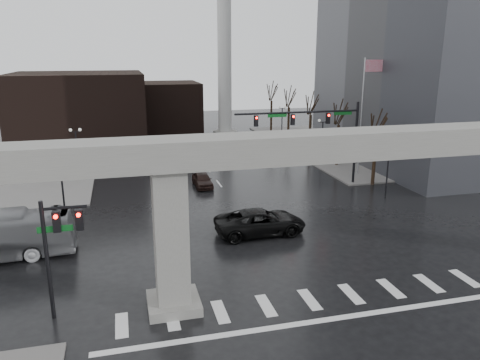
{
  "coord_description": "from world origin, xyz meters",
  "views": [
    {
      "loc": [
        -9.02,
        -21.4,
        12.59
      ],
      "look_at": [
        -1.72,
        7.02,
        4.5
      ],
      "focal_mm": 35.0,
      "sensor_mm": 36.0,
      "label": 1
    }
  ],
  "objects": [
    {
      "name": "tree_right_0",
      "position": [
        14.53,
        18.02,
        2.79
      ],
      "size": [
        1.09,
        1.58,
        7.5
      ],
      "color": "black",
      "rests_on": "ground"
    },
    {
      "name": "tree_right_4",
      "position": [
        14.53,
        50.02,
        3.04
      ],
      "size": [
        1.12,
        1.69,
        8.19
      ],
      "color": "black",
      "rests_on": "ground"
    },
    {
      "name": "building_far_left",
      "position": [
        -14.0,
        42.0,
        5.0
      ],
      "size": [
        16.0,
        14.0,
        10.0
      ],
      "primitive_type": "cube",
      "color": "black",
      "rests_on": "ground"
    },
    {
      "name": "lamp_right_2",
      "position": [
        13.5,
        42.0,
        3.47
      ],
      "size": [
        1.22,
        0.32,
        5.11
      ],
      "color": "black",
      "rests_on": "ground"
    },
    {
      "name": "tree_right_2",
      "position": [
        14.53,
        34.02,
        2.91
      ],
      "size": [
        1.1,
        1.63,
        7.85
      ],
      "color": "black",
      "rests_on": "ground"
    },
    {
      "name": "building_far_mid",
      "position": [
        -2.0,
        52.0,
        4.0
      ],
      "size": [
        10.0,
        10.0,
        8.0
      ],
      "primitive_type": "cube",
      "color": "black",
      "rests_on": "ground"
    },
    {
      "name": "far_car",
      "position": [
        -1.76,
        21.41,
        0.68
      ],
      "size": [
        1.65,
        4.03,
        1.37
      ],
      "primitive_type": "imported",
      "rotation": [
        0.0,
        0.0,
        0.01
      ],
      "color": "black",
      "rests_on": "ground"
    },
    {
      "name": "signal_mast_arm",
      "position": [
        8.99,
        18.8,
        5.83
      ],
      "size": [
        12.12,
        0.43,
        8.0
      ],
      "color": "black",
      "rests_on": "ground"
    },
    {
      "name": "lamp_left_1",
      "position": [
        -13.5,
        28.0,
        3.47
      ],
      "size": [
        1.22,
        0.32,
        5.11
      ],
      "color": "black",
      "rests_on": "ground"
    },
    {
      "name": "pickup_truck",
      "position": [
        0.14,
        8.45,
        0.9
      ],
      "size": [
        6.57,
        3.2,
        1.8
      ],
      "primitive_type": "imported",
      "rotation": [
        0.0,
        0.0,
        1.6
      ],
      "color": "black",
      "rests_on": "ground"
    },
    {
      "name": "lamp_left_0",
      "position": [
        -13.5,
        14.0,
        3.47
      ],
      "size": [
        1.22,
        0.32,
        5.11
      ],
      "color": "black",
      "rests_on": "ground"
    },
    {
      "name": "smokestack",
      "position": [
        6.0,
        46.0,
        13.35
      ],
      "size": [
        3.6,
        3.6,
        30.0
      ],
      "color": "silver",
      "rests_on": "ground"
    },
    {
      "name": "lamp_left_2",
      "position": [
        -13.5,
        42.0,
        3.47
      ],
      "size": [
        1.22,
        0.32,
        5.11
      ],
      "color": "black",
      "rests_on": "ground"
    },
    {
      "name": "tree_right_1",
      "position": [
        14.53,
        26.02,
        2.85
      ],
      "size": [
        1.09,
        1.61,
        7.67
      ],
      "color": "black",
      "rests_on": "ground"
    },
    {
      "name": "sidewalk_ne",
      "position": [
        26.0,
        36.0,
        0.07
      ],
      "size": [
        28.0,
        36.0,
        0.15
      ],
      "primitive_type": "cube",
      "color": "slate",
      "rests_on": "ground"
    },
    {
      "name": "tree_right_3",
      "position": [
        14.53,
        42.02,
        2.98
      ],
      "size": [
        1.11,
        1.66,
        8.02
      ],
      "color": "black",
      "rests_on": "ground"
    },
    {
      "name": "lamp_right_1",
      "position": [
        13.5,
        28.0,
        3.47
      ],
      "size": [
        1.22,
        0.32,
        5.11
      ],
      "color": "black",
      "rests_on": "ground"
    },
    {
      "name": "flagpole_assembly",
      "position": [
        15.29,
        22.0,
        7.53
      ],
      "size": [
        2.06,
        0.12,
        12.0
      ],
      "color": "silver",
      "rests_on": "ground"
    },
    {
      "name": "ground",
      "position": [
        0.0,
        0.0,
        0.0
      ],
      "size": [
        160.0,
        160.0,
        0.0
      ],
      "primitive_type": "plane",
      "color": "black",
      "rests_on": "ground"
    },
    {
      "name": "lamp_right_0",
      "position": [
        13.5,
        14.0,
        3.47
      ],
      "size": [
        1.22,
        0.32,
        5.11
      ],
      "color": "black",
      "rests_on": "ground"
    },
    {
      "name": "signal_left_pole",
      "position": [
        -12.25,
        0.5,
        4.07
      ],
      "size": [
        2.3,
        0.3,
        6.0
      ],
      "color": "black",
      "rests_on": "ground"
    },
    {
      "name": "elevated_guideway",
      "position": [
        1.26,
        0.0,
        6.88
      ],
      "size": [
        48.0,
        2.6,
        8.7
      ],
      "color": "gray",
      "rests_on": "ground"
    }
  ]
}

